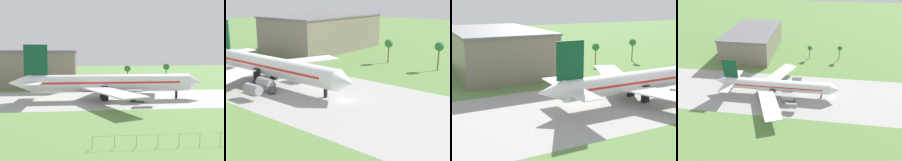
# 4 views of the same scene
# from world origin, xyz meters

# --- Properties ---
(ground_plane) EXTENTS (600.00, 600.00, 0.00)m
(ground_plane) POSITION_xyz_m (0.00, 0.00, 0.00)
(ground_plane) COLOR #5B8442
(taxiway_strip) EXTENTS (320.00, 44.00, 0.02)m
(taxiway_strip) POSITION_xyz_m (0.00, 0.00, 0.01)
(taxiway_strip) COLOR #9E9E99
(taxiway_strip) RESTS_ON ground_plane
(jet_airliner) EXTENTS (71.74, 61.51, 20.10)m
(jet_airliner) POSITION_xyz_m (-31.85, -1.38, 5.93)
(jet_airliner) COLOR white
(jet_airliner) RESTS_ON ground_plane
(baggage_tug) EXTENTS (5.34, 5.24, 2.08)m
(baggage_tug) POSITION_xyz_m (-22.40, -7.59, 1.14)
(baggage_tug) COLOR black
(baggage_tug) RESTS_ON ground_plane
(terminal_building) EXTENTS (36.72, 61.20, 18.47)m
(terminal_building) POSITION_xyz_m (-62.65, 61.15, 9.25)
(terminal_building) COLOR slate
(terminal_building) RESTS_ON ground_plane
(palm_tree_row) EXTENTS (92.43, 3.60, 11.37)m
(palm_tree_row) POSITION_xyz_m (30.70, 51.99, 8.24)
(palm_tree_row) COLOR brown
(palm_tree_row) RESTS_ON ground_plane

